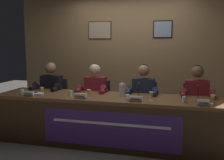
{
  "coord_description": "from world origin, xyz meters",
  "views": [
    {
      "loc": [
        0.95,
        -3.69,
        1.51
      ],
      "look_at": [
        0.0,
        0.0,
        0.99
      ],
      "focal_mm": 40.75,
      "sensor_mm": 36.0,
      "label": 1
    }
  ],
  "objects_px": {
    "nameplate_center_left": "(80,96)",
    "panelist_far_right": "(197,98)",
    "panelist_center_right": "(143,96)",
    "juice_glass_far_right": "(213,98)",
    "water_cup_far_right": "(184,100)",
    "panelist_center_left": "(94,93)",
    "chair_far_right": "(195,112)",
    "nameplate_far_left": "(28,94)",
    "juice_glass_far_left": "(42,90)",
    "panelist_far_left": "(50,91)",
    "water_cup_center_right": "(128,98)",
    "water_cup_center_left": "(71,94)",
    "water_pitcher_central": "(122,90)",
    "conference_table": "(110,113)",
    "water_cup_far_left": "(22,92)",
    "chair_center_right": "(144,109)",
    "microphone_center_right": "(138,93)",
    "nameplate_far_right": "(203,103)",
    "microphone_center_left": "(82,91)",
    "microphone_far_left": "(37,88)",
    "chair_center_left": "(98,106)",
    "juice_glass_center_left": "(89,92)",
    "nameplate_center_right": "(136,99)",
    "microphone_far_right": "(198,96)",
    "juice_glass_center_right": "(151,94)",
    "document_stack_far_left": "(36,93)"
  },
  "relations": [
    {
      "from": "nameplate_center_left",
      "to": "panelist_far_right",
      "type": "distance_m",
      "value": 1.8
    },
    {
      "from": "panelist_center_right",
      "to": "juice_glass_far_right",
      "type": "height_order",
      "value": "panelist_center_right"
    },
    {
      "from": "water_cup_far_right",
      "to": "panelist_center_left",
      "type": "bearing_deg",
      "value": 159.24
    },
    {
      "from": "nameplate_center_left",
      "to": "chair_far_right",
      "type": "bearing_deg",
      "value": 27.79
    },
    {
      "from": "nameplate_far_left",
      "to": "juice_glass_far_left",
      "type": "height_order",
      "value": "juice_glass_far_left"
    },
    {
      "from": "panelist_far_left",
      "to": "chair_far_right",
      "type": "distance_m",
      "value": 2.55
    },
    {
      "from": "water_cup_center_right",
      "to": "panelist_center_right",
      "type": "bearing_deg",
      "value": 77.88
    },
    {
      "from": "panelist_far_left",
      "to": "panelist_center_right",
      "type": "xyz_separation_m",
      "value": [
        1.68,
        0.0,
        0.0
      ]
    },
    {
      "from": "panelist_center_left",
      "to": "water_cup_center_right",
      "type": "distance_m",
      "value": 0.95
    },
    {
      "from": "water_cup_center_left",
      "to": "water_pitcher_central",
      "type": "relative_size",
      "value": 0.4
    },
    {
      "from": "water_pitcher_central",
      "to": "conference_table",
      "type": "bearing_deg",
      "value": -129.59
    },
    {
      "from": "water_cup_far_left",
      "to": "chair_center_right",
      "type": "distance_m",
      "value": 2.03
    },
    {
      "from": "panelist_center_left",
      "to": "water_pitcher_central",
      "type": "distance_m",
      "value": 0.67
    },
    {
      "from": "microphone_center_right",
      "to": "juice_glass_far_right",
      "type": "xyz_separation_m",
      "value": [
        1.01,
        -0.17,
        0.01
      ]
    },
    {
      "from": "water_cup_center_right",
      "to": "nameplate_far_right",
      "type": "bearing_deg",
      "value": -4.54
    },
    {
      "from": "water_cup_far_left",
      "to": "microphone_center_left",
      "type": "distance_m",
      "value": 0.95
    },
    {
      "from": "water_cup_far_left",
      "to": "water_cup_center_right",
      "type": "relative_size",
      "value": 1.0
    },
    {
      "from": "microphone_far_left",
      "to": "panelist_center_right",
      "type": "relative_size",
      "value": 0.18
    },
    {
      "from": "conference_table",
      "to": "panelist_center_right",
      "type": "relative_size",
      "value": 3.02
    },
    {
      "from": "microphone_center_right",
      "to": "water_pitcher_central",
      "type": "bearing_deg",
      "value": 164.62
    },
    {
      "from": "chair_center_left",
      "to": "nameplate_far_right",
      "type": "distance_m",
      "value": 1.97
    },
    {
      "from": "water_cup_center_right",
      "to": "water_cup_far_right",
      "type": "xyz_separation_m",
      "value": [
        0.77,
        0.06,
        0.0
      ]
    },
    {
      "from": "water_pitcher_central",
      "to": "panelist_center_left",
      "type": "bearing_deg",
      "value": 149.99
    },
    {
      "from": "panelist_center_left",
      "to": "juice_glass_far_left",
      "type": "bearing_deg",
      "value": -137.98
    },
    {
      "from": "juice_glass_center_left",
      "to": "panelist_far_right",
      "type": "bearing_deg",
      "value": 20.98
    },
    {
      "from": "nameplate_center_right",
      "to": "nameplate_center_left",
      "type": "bearing_deg",
      "value": 179.49
    },
    {
      "from": "water_cup_center_right",
      "to": "microphone_far_right",
      "type": "xyz_separation_m",
      "value": [
        0.96,
        0.19,
        0.04
      ]
    },
    {
      "from": "juice_glass_center_right",
      "to": "document_stack_far_left",
      "type": "relative_size",
      "value": 0.54
    },
    {
      "from": "panelist_center_left",
      "to": "nameplate_center_left",
      "type": "relative_size",
      "value": 6.73
    },
    {
      "from": "nameplate_center_right",
      "to": "water_cup_far_right",
      "type": "xyz_separation_m",
      "value": [
        0.65,
        0.13,
        -0.0
      ]
    },
    {
      "from": "nameplate_far_left",
      "to": "document_stack_far_left",
      "type": "xyz_separation_m",
      "value": [
        0.01,
        0.2,
        -0.03
      ]
    },
    {
      "from": "water_cup_center_left",
      "to": "microphone_far_left",
      "type": "bearing_deg",
      "value": 168.91
    },
    {
      "from": "chair_center_right",
      "to": "water_cup_center_right",
      "type": "xyz_separation_m",
      "value": [
        -0.13,
        -0.82,
        0.36
      ]
    },
    {
      "from": "water_cup_far_right",
      "to": "water_pitcher_central",
      "type": "xyz_separation_m",
      "value": [
        -0.91,
        0.23,
        0.06
      ]
    },
    {
      "from": "water_cup_far_right",
      "to": "juice_glass_center_left",
      "type": "bearing_deg",
      "value": -178.46
    },
    {
      "from": "panelist_center_right",
      "to": "juice_glass_center_right",
      "type": "relative_size",
      "value": 9.78
    },
    {
      "from": "microphone_far_left",
      "to": "nameplate_far_right",
      "type": "bearing_deg",
      "value": -6.16
    },
    {
      "from": "juice_glass_center_right",
      "to": "chair_far_right",
      "type": "xyz_separation_m",
      "value": [
        0.65,
        0.74,
        -0.4
      ]
    },
    {
      "from": "conference_table",
      "to": "panelist_center_left",
      "type": "distance_m",
      "value": 0.68
    },
    {
      "from": "chair_center_left",
      "to": "juice_glass_center_right",
      "type": "bearing_deg",
      "value": -35.88
    },
    {
      "from": "chair_far_right",
      "to": "water_pitcher_central",
      "type": "height_order",
      "value": "water_pitcher_central"
    },
    {
      "from": "conference_table",
      "to": "nameplate_far_left",
      "type": "distance_m",
      "value": 1.28
    },
    {
      "from": "panelist_far_left",
      "to": "nameplate_center_left",
      "type": "xyz_separation_m",
      "value": [
        0.86,
        -0.68,
        0.08
      ]
    },
    {
      "from": "juice_glass_center_left",
      "to": "chair_center_right",
      "type": "bearing_deg",
      "value": 48.01
    },
    {
      "from": "panelist_center_left",
      "to": "microphone_center_left",
      "type": "xyz_separation_m",
      "value": [
        -0.05,
        -0.43,
        0.12
      ]
    },
    {
      "from": "microphone_center_left",
      "to": "microphone_center_right",
      "type": "height_order",
      "value": "same"
    },
    {
      "from": "panelist_far_left",
      "to": "juice_glass_center_left",
      "type": "relative_size",
      "value": 9.78
    },
    {
      "from": "chair_center_left",
      "to": "microphone_far_right",
      "type": "distance_m",
      "value": 1.82
    },
    {
      "from": "nameplate_far_left",
      "to": "juice_glass_center_left",
      "type": "bearing_deg",
      "value": 6.61
    },
    {
      "from": "juice_glass_center_right",
      "to": "chair_center_right",
      "type": "bearing_deg",
      "value": 104.18
    }
  ]
}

